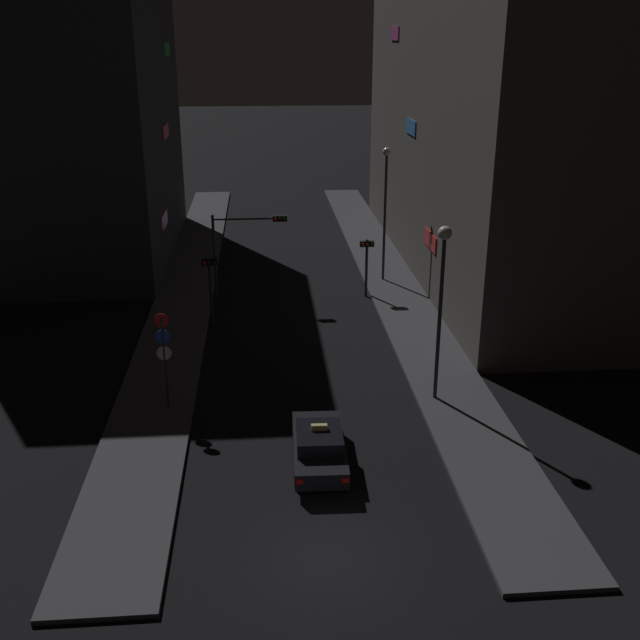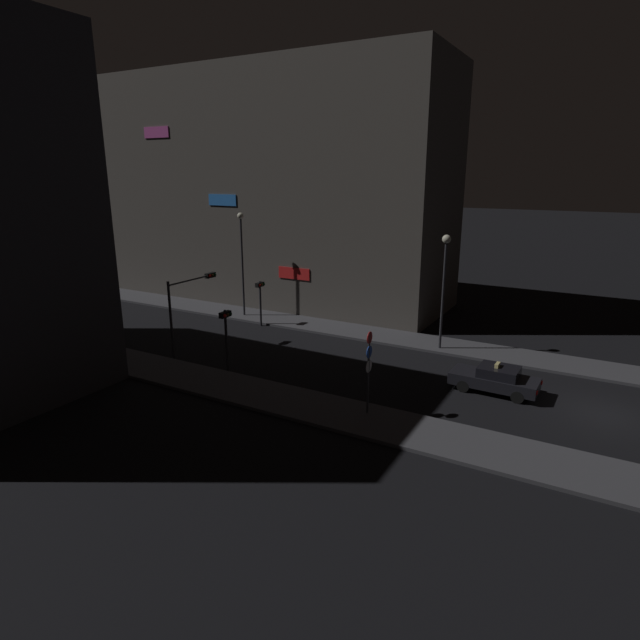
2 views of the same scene
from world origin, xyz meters
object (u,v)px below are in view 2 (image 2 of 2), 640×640
at_px(traffic_light_right_kerb, 260,294).
at_px(street_lamp_near_block, 445,269).
at_px(street_lamp_far_block, 242,249).
at_px(traffic_light_overhead, 189,298).
at_px(sign_pole_left, 369,365).
at_px(taxi, 495,379).
at_px(traffic_light_left_kerb, 226,328).

xyz_separation_m(traffic_light_right_kerb, street_lamp_near_block, (1.03, -13.36, 2.83)).
height_order(street_lamp_near_block, street_lamp_far_block, street_lamp_far_block).
bearing_deg(traffic_light_right_kerb, street_lamp_far_block, 61.81).
bearing_deg(traffic_light_overhead, street_lamp_far_block, 15.14).
distance_m(street_lamp_near_block, street_lamp_far_block, 16.02).
bearing_deg(sign_pole_left, traffic_light_overhead, 77.81).
height_order(taxi, traffic_light_overhead, traffic_light_overhead).
relative_size(traffic_light_overhead, street_lamp_far_block, 0.61).
xyz_separation_m(traffic_light_overhead, sign_pole_left, (-2.94, -13.59, -1.01)).
bearing_deg(traffic_light_overhead, street_lamp_near_block, -59.66).
xyz_separation_m(taxi, sign_pole_left, (-5.79, 4.64, 1.83)).
xyz_separation_m(traffic_light_overhead, traffic_light_left_kerb, (-1.66, -4.22, -0.94)).
height_order(traffic_light_left_kerb, street_lamp_far_block, street_lamp_far_block).
height_order(traffic_light_right_kerb, street_lamp_near_block, street_lamp_near_block).
bearing_deg(taxi, street_lamp_far_block, 74.77).
distance_m(traffic_light_left_kerb, street_lamp_far_block, 12.33).
relative_size(traffic_light_left_kerb, sign_pole_left, 0.92).
height_order(sign_pole_left, street_lamp_far_block, street_lamp_far_block).
height_order(traffic_light_overhead, street_lamp_far_block, street_lamp_far_block).
bearing_deg(street_lamp_near_block, sign_pole_left, 179.27).
bearing_deg(street_lamp_far_block, street_lamp_near_block, -91.42).
height_order(traffic_light_right_kerb, street_lamp_far_block, street_lamp_far_block).
xyz_separation_m(traffic_light_right_kerb, sign_pole_left, (-9.95, -13.22, 0.10)).
xyz_separation_m(taxi, street_lamp_near_block, (5.19, 4.50, 4.56)).
bearing_deg(traffic_light_left_kerb, sign_pole_left, -97.74).
distance_m(traffic_light_overhead, traffic_light_right_kerb, 7.11).
bearing_deg(traffic_light_left_kerb, traffic_light_overhead, 68.50).
distance_m(sign_pole_left, street_lamp_near_block, 11.31).
xyz_separation_m(traffic_light_left_kerb, street_lamp_far_block, (10.10, 6.51, 2.78)).
bearing_deg(sign_pole_left, street_lamp_near_block, -0.73).
bearing_deg(traffic_light_left_kerb, street_lamp_near_block, -44.43).
bearing_deg(traffic_light_left_kerb, taxi, -72.14).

